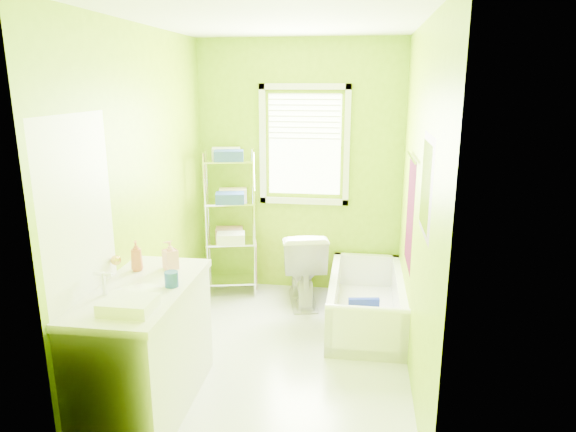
# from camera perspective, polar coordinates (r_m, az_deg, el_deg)

# --- Properties ---
(ground) EXTENTS (2.90, 2.90, 0.00)m
(ground) POSITION_cam_1_polar(r_m,az_deg,el_deg) (4.39, -1.17, -14.99)
(ground) COLOR silver
(ground) RESTS_ON ground
(room_envelope) EXTENTS (2.14, 2.94, 2.62)m
(room_envelope) POSITION_cam_1_polar(r_m,az_deg,el_deg) (3.87, -1.29, 5.34)
(room_envelope) COLOR #84B008
(room_envelope) RESTS_ON ground
(window) EXTENTS (0.92, 0.05, 1.22)m
(window) POSITION_cam_1_polar(r_m,az_deg,el_deg) (5.25, 1.84, 8.56)
(window) COLOR white
(window) RESTS_ON ground
(door) EXTENTS (0.09, 0.80, 2.00)m
(door) POSITION_cam_1_polar(r_m,az_deg,el_deg) (3.44, -21.56, -6.38)
(door) COLOR white
(door) RESTS_ON ground
(right_wall_decor) EXTENTS (0.04, 1.48, 1.17)m
(right_wall_decor) POSITION_cam_1_polar(r_m,az_deg,el_deg) (3.86, 14.02, 1.46)
(right_wall_decor) COLOR #49081F
(right_wall_decor) RESTS_ON ground
(bathtub) EXTENTS (0.66, 1.42, 0.46)m
(bathtub) POSITION_cam_1_polar(r_m,az_deg,el_deg) (4.85, 8.61, -10.17)
(bathtub) COLOR white
(bathtub) RESTS_ON ground
(toilet) EXTENTS (0.58, 0.83, 0.77)m
(toilet) POSITION_cam_1_polar(r_m,az_deg,el_deg) (5.17, 1.61, -5.55)
(toilet) COLOR white
(toilet) RESTS_ON ground
(vanity) EXTENTS (0.60, 1.18, 1.10)m
(vanity) POSITION_cam_1_polar(r_m,az_deg,el_deg) (3.67, -15.64, -13.63)
(vanity) COLOR silver
(vanity) RESTS_ON ground
(wire_shelf_unit) EXTENTS (0.56, 0.45, 1.53)m
(wire_shelf_unit) POSITION_cam_1_polar(r_m,az_deg,el_deg) (5.28, -6.29, 0.94)
(wire_shelf_unit) COLOR silver
(wire_shelf_unit) RESTS_ON ground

